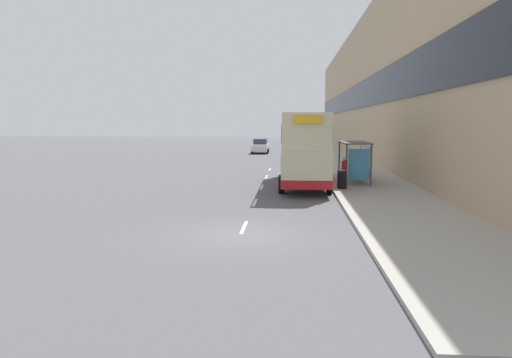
{
  "coord_description": "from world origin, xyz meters",
  "views": [
    {
      "loc": [
        1.65,
        -15.01,
        3.77
      ],
      "look_at": [
        -0.59,
        14.91,
        0.08
      ],
      "focal_mm": 32.0,
      "sensor_mm": 36.0,
      "label": 1
    }
  ],
  "objects_px": {
    "double_decker_bus_near": "(304,148)",
    "pedestrian_at_shelter": "(365,162)",
    "bus_shelter": "(358,154)",
    "car_0": "(260,146)",
    "pedestrian_2": "(344,172)",
    "pedestrian_1": "(329,162)",
    "litter_bin": "(342,179)"
  },
  "relations": [
    {
      "from": "car_0",
      "to": "pedestrian_at_shelter",
      "type": "height_order",
      "value": "pedestrian_at_shelter"
    },
    {
      "from": "bus_shelter",
      "to": "litter_bin",
      "type": "distance_m",
      "value": 3.18
    },
    {
      "from": "bus_shelter",
      "to": "pedestrian_1",
      "type": "relative_size",
      "value": 2.29
    },
    {
      "from": "pedestrian_1",
      "to": "double_decker_bus_near",
      "type": "bearing_deg",
      "value": -113.2
    },
    {
      "from": "pedestrian_at_shelter",
      "to": "pedestrian_1",
      "type": "distance_m",
      "value": 2.67
    },
    {
      "from": "pedestrian_2",
      "to": "bus_shelter",
      "type": "bearing_deg",
      "value": 61.01
    },
    {
      "from": "car_0",
      "to": "litter_bin",
      "type": "bearing_deg",
      "value": 101.83
    },
    {
      "from": "double_decker_bus_near",
      "to": "pedestrian_2",
      "type": "height_order",
      "value": "double_decker_bus_near"
    },
    {
      "from": "double_decker_bus_near",
      "to": "pedestrian_at_shelter",
      "type": "distance_m",
      "value": 6.95
    },
    {
      "from": "pedestrian_at_shelter",
      "to": "bus_shelter",
      "type": "bearing_deg",
      "value": -104.66
    },
    {
      "from": "bus_shelter",
      "to": "pedestrian_at_shelter",
      "type": "bearing_deg",
      "value": 75.34
    },
    {
      "from": "pedestrian_2",
      "to": "car_0",
      "type": "bearing_deg",
      "value": 102.55
    },
    {
      "from": "bus_shelter",
      "to": "car_0",
      "type": "height_order",
      "value": "bus_shelter"
    },
    {
      "from": "pedestrian_2",
      "to": "litter_bin",
      "type": "relative_size",
      "value": 1.61
    },
    {
      "from": "double_decker_bus_near",
      "to": "pedestrian_at_shelter",
      "type": "bearing_deg",
      "value": 48.78
    },
    {
      "from": "bus_shelter",
      "to": "pedestrian_at_shelter",
      "type": "height_order",
      "value": "bus_shelter"
    },
    {
      "from": "pedestrian_at_shelter",
      "to": "litter_bin",
      "type": "xyz_separation_m",
      "value": [
        -2.43,
        -7.29,
        -0.38
      ]
    },
    {
      "from": "pedestrian_1",
      "to": "car_0",
      "type": "bearing_deg",
      "value": 104.5
    },
    {
      "from": "car_0",
      "to": "double_decker_bus_near",
      "type": "bearing_deg",
      "value": 98.78
    },
    {
      "from": "pedestrian_2",
      "to": "pedestrian_1",
      "type": "bearing_deg",
      "value": 93.76
    },
    {
      "from": "bus_shelter",
      "to": "double_decker_bus_near",
      "type": "distance_m",
      "value": 3.36
    },
    {
      "from": "litter_bin",
      "to": "pedestrian_1",
      "type": "bearing_deg",
      "value": 91.33
    },
    {
      "from": "double_decker_bus_near",
      "to": "pedestrian_2",
      "type": "relative_size",
      "value": 6.2
    },
    {
      "from": "double_decker_bus_near",
      "to": "pedestrian_at_shelter",
      "type": "xyz_separation_m",
      "value": [
        4.5,
        5.14,
        -1.24
      ]
    },
    {
      "from": "pedestrian_1",
      "to": "pedestrian_at_shelter",
      "type": "bearing_deg",
      "value": 14.29
    },
    {
      "from": "pedestrian_at_shelter",
      "to": "pedestrian_2",
      "type": "xyz_separation_m",
      "value": [
        -2.2,
        -6.42,
        -0.04
      ]
    },
    {
      "from": "pedestrian_at_shelter",
      "to": "litter_bin",
      "type": "bearing_deg",
      "value": -108.42
    },
    {
      "from": "bus_shelter",
      "to": "pedestrian_2",
      "type": "bearing_deg",
      "value": -118.99
    },
    {
      "from": "double_decker_bus_near",
      "to": "pedestrian_2",
      "type": "bearing_deg",
      "value": -28.99
    },
    {
      "from": "car_0",
      "to": "pedestrian_at_shelter",
      "type": "relative_size",
      "value": 2.39
    },
    {
      "from": "pedestrian_1",
      "to": "pedestrian_2",
      "type": "bearing_deg",
      "value": -86.24
    },
    {
      "from": "car_0",
      "to": "pedestrian_2",
      "type": "height_order",
      "value": "pedestrian_2"
    }
  ]
}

